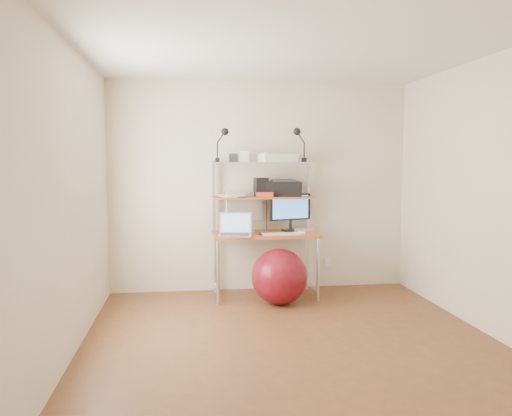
{
  "coord_description": "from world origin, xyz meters",
  "views": [
    {
      "loc": [
        -0.87,
        -4.16,
        1.56
      ],
      "look_at": [
        -0.15,
        1.15,
        1.06
      ],
      "focal_mm": 35.0,
      "sensor_mm": 36.0,
      "label": 1
    }
  ],
  "objects_px": {
    "laptop": "(235,231)",
    "monitor_black": "(290,209)",
    "printer": "(283,188)",
    "exercise_ball": "(279,277)",
    "monitor_silver": "(244,209)"
  },
  "relations": [
    {
      "from": "laptop",
      "to": "monitor_black",
      "type": "bearing_deg",
      "value": 29.96
    },
    {
      "from": "monitor_black",
      "to": "printer",
      "type": "distance_m",
      "value": 0.26
    },
    {
      "from": "laptop",
      "to": "exercise_ball",
      "type": "distance_m",
      "value": 0.7
    },
    {
      "from": "printer",
      "to": "exercise_ball",
      "type": "distance_m",
      "value": 1.08
    },
    {
      "from": "laptop",
      "to": "exercise_ball",
      "type": "xyz_separation_m",
      "value": [
        0.46,
        -0.2,
        -0.49
      ]
    },
    {
      "from": "exercise_ball",
      "to": "monitor_black",
      "type": "bearing_deg",
      "value": 65.19
    },
    {
      "from": "monitor_black",
      "to": "monitor_silver",
      "type": "bearing_deg",
      "value": 162.76
    },
    {
      "from": "monitor_silver",
      "to": "monitor_black",
      "type": "height_order",
      "value": "monitor_black"
    },
    {
      "from": "monitor_black",
      "to": "laptop",
      "type": "relative_size",
      "value": 1.28
    },
    {
      "from": "laptop",
      "to": "monitor_silver",
      "type": "bearing_deg",
      "value": 73.15
    },
    {
      "from": "laptop",
      "to": "printer",
      "type": "height_order",
      "value": "printer"
    },
    {
      "from": "laptop",
      "to": "printer",
      "type": "xyz_separation_m",
      "value": [
        0.6,
        0.32,
        0.45
      ]
    },
    {
      "from": "laptop",
      "to": "printer",
      "type": "distance_m",
      "value": 0.81
    },
    {
      "from": "exercise_ball",
      "to": "laptop",
      "type": "bearing_deg",
      "value": 156.49
    },
    {
      "from": "monitor_silver",
      "to": "printer",
      "type": "height_order",
      "value": "printer"
    }
  ]
}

